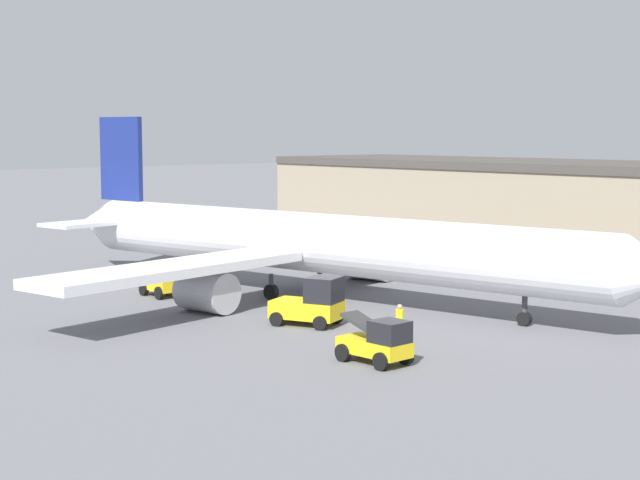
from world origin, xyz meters
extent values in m
plane|color=slate|center=(0.00, 0.00, 0.00)|extent=(400.00, 400.00, 0.00)
cylinder|color=white|center=(0.00, 0.00, 3.22)|extent=(36.13, 9.83, 3.42)
cone|color=white|center=(-19.61, -3.57, 3.22)|extent=(4.28, 3.87, 3.25)
cube|color=white|center=(-3.53, 9.31, 2.62)|extent=(6.58, 16.57, 0.50)
cube|color=white|center=(-0.02, -9.95, 2.62)|extent=(6.58, 16.57, 0.50)
cylinder|color=#B7B7BC|center=(-3.09, 6.92, 1.15)|extent=(3.34, 2.69, 2.19)
cylinder|color=#B7B7BC|center=(-0.46, -7.57, 1.15)|extent=(3.34, 2.69, 2.19)
cube|color=navy|center=(-17.09, -3.11, 7.76)|extent=(3.96, 1.06, 5.66)
cube|color=white|center=(-17.76, 0.59, 3.56)|extent=(3.76, 4.59, 0.24)
cube|color=white|center=(-16.41, -6.81, 3.56)|extent=(3.76, 4.59, 0.24)
cylinder|color=#38383D|center=(12.79, 2.33, 0.75)|extent=(0.28, 0.28, 1.51)
cylinder|color=black|center=(12.79, 2.33, 0.35)|extent=(0.75, 0.47, 0.70)
cylinder|color=#38383D|center=(-1.38, -2.51, 0.75)|extent=(0.28, 0.28, 1.51)
cylinder|color=black|center=(-1.38, -2.51, 0.45)|extent=(0.95, 0.51, 0.90)
cylinder|color=#38383D|center=(-2.17, 1.86, 0.75)|extent=(0.28, 0.28, 1.51)
cylinder|color=black|center=(-2.17, 1.86, 0.45)|extent=(0.95, 0.51, 0.90)
cylinder|color=#1E2338|center=(11.16, -4.84, 0.41)|extent=(0.27, 0.27, 0.82)
cylinder|color=yellow|center=(11.16, -4.84, 1.14)|extent=(0.38, 0.38, 0.65)
sphere|color=tan|center=(11.16, -4.84, 1.59)|extent=(0.24, 0.24, 0.24)
cube|color=yellow|center=(5.52, -5.68, 0.79)|extent=(3.87, 3.06, 0.87)
cube|color=black|center=(6.40, -5.30, 1.85)|extent=(2.04, 2.13, 1.24)
cylinder|color=black|center=(6.99, -6.05, 0.35)|extent=(0.76, 0.54, 0.71)
cylinder|color=black|center=(6.25, -4.35, 0.35)|extent=(0.76, 0.54, 0.71)
cylinder|color=black|center=(4.80, -7.01, 0.35)|extent=(0.76, 0.54, 0.71)
cylinder|color=black|center=(4.06, -5.31, 0.35)|extent=(0.76, 0.54, 0.71)
cube|color=yellow|center=(13.56, -8.79, 0.69)|extent=(3.18, 1.60, 0.63)
cube|color=black|center=(14.44, -8.76, 1.46)|extent=(1.43, 1.38, 0.90)
cube|color=#333333|center=(13.00, -8.82, 1.60)|extent=(1.98, 1.11, 0.75)
cylinder|color=black|center=(14.69, -9.48, 0.37)|extent=(0.76, 0.31, 0.75)
cylinder|color=black|center=(14.62, -8.01, 0.37)|extent=(0.76, 0.31, 0.75)
cylinder|color=black|center=(12.50, -9.57, 0.37)|extent=(0.76, 0.31, 0.75)
cylinder|color=black|center=(12.44, -8.10, 0.37)|extent=(0.76, 0.31, 0.75)
cube|color=yellow|center=(-6.58, -6.33, 0.71)|extent=(2.66, 1.90, 0.68)
cube|color=black|center=(-5.85, -6.35, 1.53)|extent=(1.20, 1.67, 0.97)
cylinder|color=black|center=(-5.70, -7.27, 0.37)|extent=(0.75, 0.30, 0.75)
cylinder|color=black|center=(-5.64, -5.45, 0.37)|extent=(0.75, 0.30, 0.75)
cylinder|color=black|center=(-7.52, -7.21, 0.37)|extent=(0.75, 0.30, 0.75)
cylinder|color=black|center=(-7.46, -5.39, 0.37)|extent=(0.75, 0.30, 0.75)
camera|label=1|loc=(42.24, -36.68, 9.56)|focal=55.00mm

